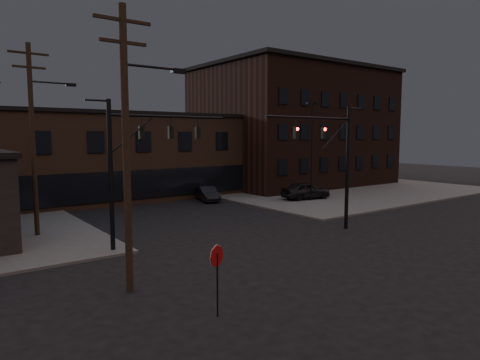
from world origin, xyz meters
The scene contains 14 objects.
ground centered at (0.00, 0.00, 0.00)m, with size 140.00×140.00×0.00m, color black.
sidewalk_ne centered at (22.00, 22.00, 0.07)m, with size 30.00×30.00×0.15m, color #474744.
building_row centered at (0.00, 28.00, 4.00)m, with size 40.00×12.00×8.00m, color #4C3528.
building_right centered at (22.00, 26.00, 7.00)m, with size 22.00×16.00×14.00m, color black.
traffic_signal_near centered at (5.36, 4.50, 4.93)m, with size 7.12×0.24×8.00m.
traffic_signal_far centered at (-6.72, 8.00, 5.01)m, with size 7.12×0.24×8.00m.
stop_sign centered at (-8.00, -1.99, 1.84)m, with size 0.72×0.33×2.48m.
utility_pole_near centered at (-9.43, 2.00, 5.87)m, with size 3.70×0.28×11.00m.
utility_pole_mid centered at (-10.44, 14.00, 6.13)m, with size 3.70×0.28×11.50m.
lot_light_a centered at (13.00, 14.00, 5.51)m, with size 1.50×0.28×9.14m.
lot_light_b centered at (19.00, 19.00, 5.51)m, with size 1.50×0.28×9.14m.
parked_car_lot_a centered at (13.14, 14.85, 0.97)m, with size 1.93×4.79×1.63m, color black.
parked_car_lot_b centered at (14.35, 19.84, 0.85)m, with size 1.97×4.84×1.40m, color #AFAFB1.
car_crossing centered at (5.50, 20.19, 0.69)m, with size 1.46×4.18×1.38m, color black.
Camera 1 is at (-15.72, -13.73, 6.14)m, focal length 32.00 mm.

